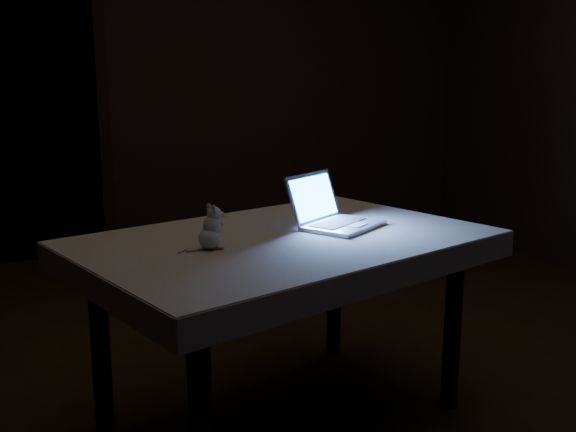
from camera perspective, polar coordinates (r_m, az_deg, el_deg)
name	(u,v)px	position (r m, az deg, el deg)	size (l,w,h in m)	color
floor	(318,384)	(2.78, 2.66, -14.73)	(5.00, 5.00, 0.00)	black
back_wall	(187,75)	(4.89, -8.98, 12.29)	(4.50, 0.04, 2.60)	black
doorway	(29,109)	(4.79, -22.02, 8.80)	(1.06, 0.36, 2.13)	black
table	(284,331)	(2.38, -0.33, -10.21)	(1.31, 0.84, 0.70)	black
tablecloth	(265,253)	(2.21, -2.03, -3.32)	(1.40, 0.94, 0.09)	#B9AD9D
laptop	(344,201)	(2.39, 4.99, 1.34)	(0.30, 0.26, 0.20)	#B7B7BC
plush_mouse	(209,227)	(2.09, -7.02, -0.99)	(0.11, 0.11, 0.15)	silver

